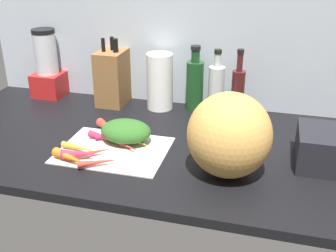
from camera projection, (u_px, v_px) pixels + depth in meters
ground_plane at (155, 143)px, 146.03cm from camera, size 170.00×80.00×3.00cm
wall_back at (180, 33)px, 166.62cm from camera, size 170.00×3.00×60.00cm
cutting_board at (114, 150)px, 137.73cm from camera, size 35.83×27.86×0.80cm
carrot_0 at (99, 162)px, 127.07cm from camera, size 12.57×8.57×2.20cm
carrot_1 at (110, 129)px, 147.54cm from camera, size 14.68×12.87×3.21cm
carrot_2 at (122, 144)px, 138.49cm from camera, size 16.78×9.47×2.01cm
carrot_3 at (113, 136)px, 144.14cm from camera, size 12.16×6.97×2.17cm
carrot_4 at (103, 137)px, 143.02cm from camera, size 11.31×4.65×2.54cm
carrot_5 at (91, 153)px, 132.44cm from camera, size 13.36×11.26×2.30cm
carrot_6 at (70, 158)px, 128.51cm from camera, size 14.29×7.90×3.15cm
carrot_7 at (79, 154)px, 130.61cm from camera, size 12.07×6.32×3.23cm
carrot_8 at (80, 148)px, 135.67cm from camera, size 13.85×4.37×2.19cm
carrot_9 at (135, 141)px, 140.26cm from camera, size 12.86×6.72×2.07cm
carrot_greens_pile at (126, 131)px, 141.24cm from camera, size 17.77×13.67×7.52cm
winter_squash at (229, 135)px, 119.29cm from camera, size 24.98×23.94×25.81cm
knife_block at (112, 77)px, 172.77cm from camera, size 11.13×15.07×28.48cm
blender_appliance at (48, 68)px, 180.94cm from camera, size 12.89×12.89×30.09cm
paper_towel_roll at (160, 82)px, 167.91cm from camera, size 10.75×10.75×23.24cm
bottle_0 at (195, 84)px, 167.01cm from camera, size 7.10×7.10×26.76cm
bottle_1 at (216, 89)px, 162.91cm from camera, size 6.33×6.33×26.53cm
bottle_2 at (238, 92)px, 159.77cm from camera, size 5.15×5.15×27.44cm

